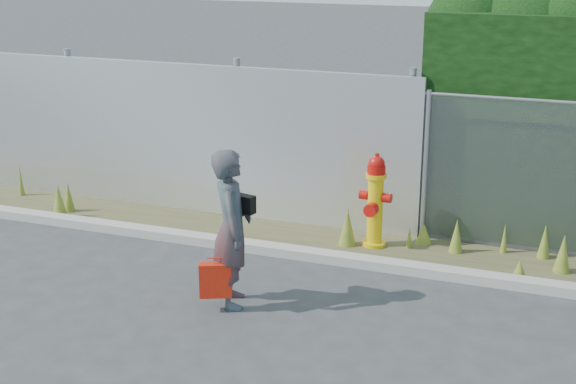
# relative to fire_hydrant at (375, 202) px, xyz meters

# --- Properties ---
(ground) EXTENTS (80.00, 80.00, 0.00)m
(ground) POSITION_rel_fire_hydrant_xyz_m (-0.51, -2.49, -0.62)
(ground) COLOR #373739
(ground) RESTS_ON ground
(curb) EXTENTS (16.00, 0.22, 0.12)m
(curb) POSITION_rel_fire_hydrant_xyz_m (-0.51, -0.69, -0.56)
(curb) COLOR #A29B92
(curb) RESTS_ON ground
(weed_strip) EXTENTS (16.00, 1.27, 0.55)m
(weed_strip) POSITION_rel_fire_hydrant_xyz_m (0.44, -0.05, -0.50)
(weed_strip) COLOR #4B452B
(weed_strip) RESTS_ON ground
(corrugated_fence) EXTENTS (8.50, 0.21, 2.30)m
(corrugated_fence) POSITION_rel_fire_hydrant_xyz_m (-3.76, 0.52, 0.48)
(corrugated_fence) COLOR silver
(corrugated_fence) RESTS_ON ground
(fire_hydrant) EXTENTS (0.43, 0.38, 1.28)m
(fire_hydrant) POSITION_rel_fire_hydrant_xyz_m (0.00, 0.00, 0.00)
(fire_hydrant) COLOR yellow
(fire_hydrant) RESTS_ON ground
(woman) EXTENTS (0.66, 0.77, 1.78)m
(woman) POSITION_rel_fire_hydrant_xyz_m (-1.06, -2.21, 0.27)
(woman) COLOR #0F6064
(woman) RESTS_ON ground
(red_tote_bag) EXTENTS (0.35, 0.13, 0.46)m
(red_tote_bag) POSITION_rel_fire_hydrant_xyz_m (-1.15, -2.45, -0.25)
(red_tote_bag) COLOR #BA2B0A
(black_shoulder_bag) EXTENTS (0.26, 0.11, 0.20)m
(black_shoulder_bag) POSITION_rel_fire_hydrant_xyz_m (-0.96, -2.10, 0.54)
(black_shoulder_bag) COLOR black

